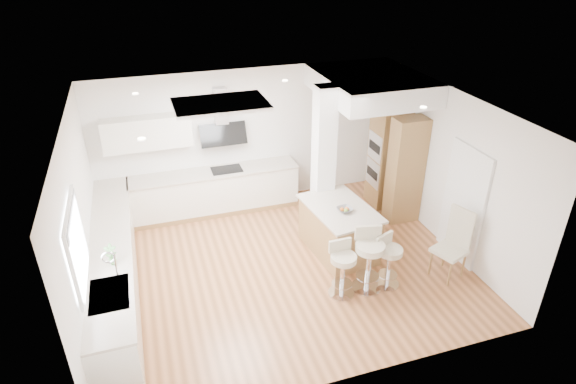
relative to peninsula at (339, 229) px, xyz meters
name	(u,v)px	position (x,y,z in m)	size (l,w,h in m)	color
ground	(284,266)	(-1.06, -0.15, -0.45)	(6.00, 6.00, 0.00)	#B06E41
ceiling	(284,266)	(-1.06, -0.15, -0.45)	(6.00, 5.00, 0.02)	white
wall_back	(247,138)	(-1.06, 2.35, 0.95)	(6.00, 0.04, 2.80)	white
wall_left	(81,226)	(-4.06, -0.15, 0.95)	(0.04, 5.00, 2.80)	white
wall_right	(447,169)	(1.94, -0.15, 0.95)	(0.04, 5.00, 2.80)	white
skylight	(221,104)	(-1.85, 0.45, 2.32)	(4.10, 2.10, 0.06)	white
window_left	(76,242)	(-4.02, -1.05, 1.24)	(0.06, 1.28, 1.07)	silver
doorway_right	(463,206)	(1.91, -0.75, 0.55)	(0.05, 1.00, 2.10)	#453D36
counter_left	(115,266)	(-3.76, 0.08, 0.01)	(0.63, 4.50, 1.35)	#9F7744
counter_back	(206,181)	(-1.98, 2.07, 0.24)	(3.62, 0.63, 2.50)	#9F7744
pillar	(323,162)	(-0.01, 0.80, 0.95)	(0.35, 0.35, 2.80)	white
soffit	(370,85)	(1.04, 1.25, 2.15)	(1.78, 2.20, 0.40)	white
oven_column	(394,162)	(1.62, 1.08, 0.60)	(0.63, 1.21, 2.10)	#9F7744
peninsula	(339,229)	(0.00, 0.00, 0.00)	(1.15, 1.58, 0.97)	#9F7744
bar_stool_a	(343,266)	(-0.41, -1.10, 0.07)	(0.43, 0.43, 0.94)	silver
bar_stool_b	(369,257)	(0.04, -1.08, 0.15)	(0.57, 0.57, 1.07)	silver
bar_stool_c	(389,259)	(0.38, -1.11, 0.05)	(0.52, 0.52, 0.90)	silver
dining_chair	(455,241)	(1.53, -1.17, 0.19)	(0.60, 0.60, 1.21)	beige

